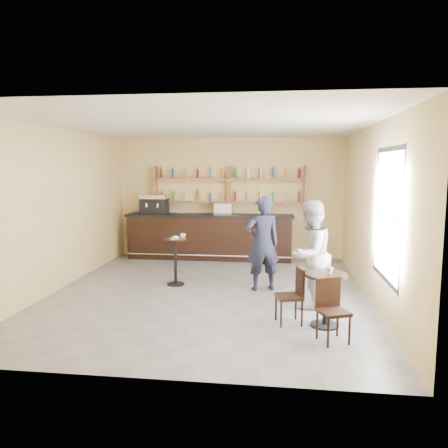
# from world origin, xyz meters

# --- Properties ---
(floor) EXTENTS (7.00, 7.00, 0.00)m
(floor) POSITION_xyz_m (0.00, 0.00, 0.00)
(floor) COLOR slate
(floor) RESTS_ON ground
(ceiling) EXTENTS (7.00, 7.00, 0.00)m
(ceiling) POSITION_xyz_m (0.00, 0.00, 3.20)
(ceiling) COLOR white
(ceiling) RESTS_ON wall_back
(wall_back) EXTENTS (7.00, 0.00, 7.00)m
(wall_back) POSITION_xyz_m (0.00, 3.50, 1.60)
(wall_back) COLOR #DDBF7D
(wall_back) RESTS_ON floor
(wall_front) EXTENTS (7.00, 0.00, 7.00)m
(wall_front) POSITION_xyz_m (0.00, -3.50, 1.60)
(wall_front) COLOR #DDBF7D
(wall_front) RESTS_ON floor
(wall_left) EXTENTS (0.00, 7.00, 7.00)m
(wall_left) POSITION_xyz_m (-3.00, 0.00, 1.60)
(wall_left) COLOR #DDBF7D
(wall_left) RESTS_ON floor
(wall_right) EXTENTS (0.00, 7.00, 7.00)m
(wall_right) POSITION_xyz_m (3.00, 0.00, 1.60)
(wall_right) COLOR #DDBF7D
(wall_right) RESTS_ON floor
(window_pane) EXTENTS (0.00, 2.00, 2.00)m
(window_pane) POSITION_xyz_m (2.99, -1.20, 1.70)
(window_pane) COLOR white
(window_pane) RESTS_ON wall_right
(window_frame) EXTENTS (0.04, 1.70, 2.10)m
(window_frame) POSITION_xyz_m (2.99, -1.20, 1.70)
(window_frame) COLOR black
(window_frame) RESTS_ON wall_right
(shelf_unit) EXTENTS (4.00, 0.26, 1.40)m
(shelf_unit) POSITION_xyz_m (0.00, 3.37, 1.81)
(shelf_unit) COLOR brown
(shelf_unit) RESTS_ON wall_back
(liquor_bottles) EXTENTS (3.68, 0.10, 1.00)m
(liquor_bottles) POSITION_xyz_m (0.00, 3.37, 1.98)
(liquor_bottles) COLOR #8C5919
(liquor_bottles) RESTS_ON shelf_unit
(bar_counter) EXTENTS (4.40, 0.86, 1.19)m
(bar_counter) POSITION_xyz_m (-0.48, 3.15, 0.60)
(bar_counter) COLOR black
(bar_counter) RESTS_ON floor
(espresso_machine) EXTENTS (0.70, 0.45, 0.50)m
(espresso_machine) POSITION_xyz_m (-1.97, 3.15, 1.44)
(espresso_machine) COLOR black
(espresso_machine) RESTS_ON bar_counter
(pastry_case) EXTENTS (0.48, 0.39, 0.29)m
(pastry_case) POSITION_xyz_m (-0.11, 3.15, 1.33)
(pastry_case) COLOR silver
(pastry_case) RESTS_ON bar_counter
(pedestal_table) EXTENTS (0.61, 0.61, 0.97)m
(pedestal_table) POSITION_xyz_m (-0.77, 0.50, 0.48)
(pedestal_table) COLOR black
(pedestal_table) RESTS_ON floor
(napkin) EXTENTS (0.24, 0.24, 0.00)m
(napkin) POSITION_xyz_m (-0.77, 0.50, 0.97)
(napkin) COLOR white
(napkin) RESTS_ON pedestal_table
(donut) EXTENTS (0.17, 0.17, 0.05)m
(donut) POSITION_xyz_m (-0.76, 0.49, 1.00)
(donut) COLOR #CE8A4B
(donut) RESTS_ON napkin
(cup_pedestal) EXTENTS (0.13, 0.13, 0.09)m
(cup_pedestal) POSITION_xyz_m (-0.63, 0.60, 1.01)
(cup_pedestal) COLOR white
(cup_pedestal) RESTS_ON pedestal_table
(man_main) EXTENTS (0.79, 0.65, 1.87)m
(man_main) POSITION_xyz_m (1.02, 0.36, 0.93)
(man_main) COLOR black
(man_main) RESTS_ON floor
(cafe_table) EXTENTS (0.72, 0.72, 0.83)m
(cafe_table) POSITION_xyz_m (2.06, -1.53, 0.41)
(cafe_table) COLOR black
(cafe_table) RESTS_ON floor
(cup_cafe) EXTENTS (0.11, 0.11, 0.10)m
(cup_cafe) POSITION_xyz_m (2.11, -1.53, 0.88)
(cup_cafe) COLOR white
(cup_cafe) RESTS_ON cafe_table
(chair_west) EXTENTS (0.47, 0.47, 0.89)m
(chair_west) POSITION_xyz_m (1.51, -1.48, 0.44)
(chair_west) COLOR black
(chair_west) RESTS_ON floor
(chair_south) EXTENTS (0.50, 0.50, 0.88)m
(chair_south) POSITION_xyz_m (2.11, -2.13, 0.44)
(chair_south) COLOR black
(chair_south) RESTS_ON floor
(patron_second) EXTENTS (1.10, 1.15, 1.87)m
(patron_second) POSITION_xyz_m (1.87, -0.62, 0.93)
(patron_second) COLOR #9E9DA2
(patron_second) RESTS_ON floor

